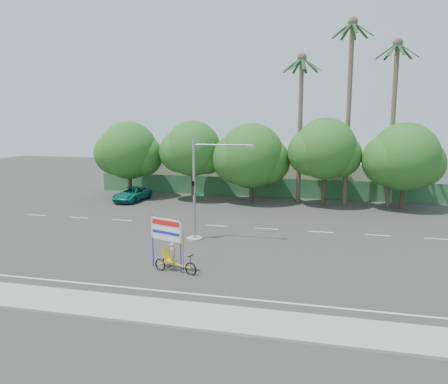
# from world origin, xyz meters

# --- Properties ---
(ground) EXTENTS (120.00, 120.00, 0.00)m
(ground) POSITION_xyz_m (0.00, 0.00, 0.00)
(ground) COLOR #33302D
(ground) RESTS_ON ground
(sidewalk_near) EXTENTS (50.00, 2.40, 0.12)m
(sidewalk_near) POSITION_xyz_m (0.00, -7.50, 0.06)
(sidewalk_near) COLOR gray
(sidewalk_near) RESTS_ON ground
(fence) EXTENTS (38.00, 0.08, 2.00)m
(fence) POSITION_xyz_m (0.00, 21.50, 1.00)
(fence) COLOR #336B3D
(fence) RESTS_ON ground
(building_left) EXTENTS (12.00, 8.00, 4.00)m
(building_left) POSITION_xyz_m (-10.00, 26.00, 2.00)
(building_left) COLOR #C3B49B
(building_left) RESTS_ON ground
(building_right) EXTENTS (14.00, 8.00, 3.60)m
(building_right) POSITION_xyz_m (8.00, 26.00, 1.80)
(building_right) COLOR #C3B49B
(building_right) RESTS_ON ground
(tree_far_left) EXTENTS (7.14, 6.00, 7.96)m
(tree_far_left) POSITION_xyz_m (-14.05, 18.00, 4.76)
(tree_far_left) COLOR #473828
(tree_far_left) RESTS_ON ground
(tree_left) EXTENTS (6.66, 5.60, 8.07)m
(tree_left) POSITION_xyz_m (-7.05, 18.00, 5.06)
(tree_left) COLOR #473828
(tree_left) RESTS_ON ground
(tree_center) EXTENTS (7.62, 6.40, 7.85)m
(tree_center) POSITION_xyz_m (-1.05, 18.00, 4.47)
(tree_center) COLOR #473828
(tree_center) RESTS_ON ground
(tree_right) EXTENTS (6.90, 5.80, 8.36)m
(tree_right) POSITION_xyz_m (5.95, 18.00, 5.24)
(tree_right) COLOR #473828
(tree_right) RESTS_ON ground
(tree_far_right) EXTENTS (7.38, 6.20, 7.94)m
(tree_far_right) POSITION_xyz_m (12.95, 18.00, 4.64)
(tree_far_right) COLOR #473828
(tree_far_right) RESTS_ON ground
(palm_tall) EXTENTS (3.73, 3.79, 17.45)m
(palm_tall) POSITION_xyz_m (8.00, 19.50, 10.46)
(palm_tall) COLOR #70604C
(palm_tall) RESTS_ON ground
(palm_mid) EXTENTS (3.73, 3.79, 15.45)m
(palm_mid) POSITION_xyz_m (12.00, 19.50, 9.40)
(palm_mid) COLOR #70604C
(palm_mid) RESTS_ON ground
(palm_short) EXTENTS (3.73, 3.79, 14.45)m
(palm_short) POSITION_xyz_m (3.50, 19.50, 8.86)
(palm_short) COLOR #70604C
(palm_short) RESTS_ON ground
(traffic_signal) EXTENTS (4.72, 1.10, 7.00)m
(traffic_signal) POSITION_xyz_m (-2.20, 3.98, 2.92)
(traffic_signal) COLOR gray
(traffic_signal) RESTS_ON ground
(trike_billboard) EXTENTS (2.94, 1.30, 3.03)m
(trike_billboard) POSITION_xyz_m (-1.89, -2.34, 1.22)
(trike_billboard) COLOR black
(trike_billboard) RESTS_ON ground
(pickup_truck) EXTENTS (2.65, 5.16, 1.39)m
(pickup_truck) POSITION_xyz_m (-12.88, 16.00, 0.70)
(pickup_truck) COLOR #0F6A5C
(pickup_truck) RESTS_ON ground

